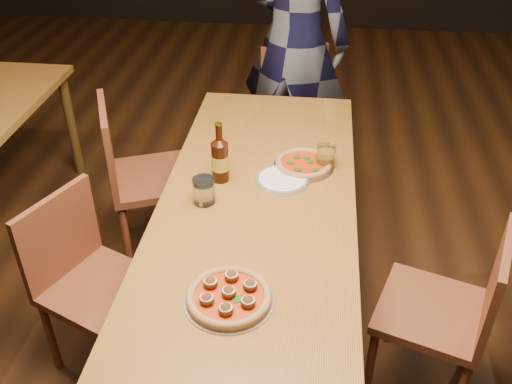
# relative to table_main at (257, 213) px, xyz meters

# --- Properties ---
(ground) EXTENTS (9.00, 9.00, 0.00)m
(ground) POSITION_rel_table_main_xyz_m (0.00, 0.00, -0.68)
(ground) COLOR black
(table_main) EXTENTS (0.80, 2.00, 0.75)m
(table_main) POSITION_rel_table_main_xyz_m (0.00, 0.00, 0.00)
(table_main) COLOR brown
(table_main) RESTS_ON ground
(chair_main_nw) EXTENTS (0.53, 0.53, 0.85)m
(chair_main_nw) POSITION_rel_table_main_xyz_m (-0.63, -0.25, -0.25)
(chair_main_nw) COLOR brown
(chair_main_nw) RESTS_ON ground
(chair_main_sw) EXTENTS (0.57, 0.57, 0.94)m
(chair_main_sw) POSITION_rel_table_main_xyz_m (-0.61, 0.54, -0.21)
(chair_main_sw) COLOR brown
(chair_main_sw) RESTS_ON ground
(chair_main_e) EXTENTS (0.52, 0.52, 0.88)m
(chair_main_e) POSITION_rel_table_main_xyz_m (0.72, -0.24, -0.24)
(chair_main_e) COLOR brown
(chair_main_e) RESTS_ON ground
(chair_end) EXTENTS (0.53, 0.53, 0.91)m
(chair_end) POSITION_rel_table_main_xyz_m (0.12, 1.28, -0.22)
(chair_end) COLOR brown
(chair_end) RESTS_ON ground
(pizza_meatball) EXTENTS (0.30, 0.30, 0.05)m
(pizza_meatball) POSITION_rel_table_main_xyz_m (-0.03, -0.58, 0.09)
(pizza_meatball) COLOR #B7B7BF
(pizza_meatball) RESTS_ON table_main
(pizza_margherita) EXTENTS (0.27, 0.27, 0.04)m
(pizza_margherita) POSITION_rel_table_main_xyz_m (0.18, 0.27, 0.09)
(pizza_margherita) COLOR #B7B7BF
(pizza_margherita) RESTS_ON table_main
(plate_stack) EXTENTS (0.22, 0.22, 0.02)m
(plate_stack) POSITION_rel_table_main_xyz_m (0.09, 0.14, 0.08)
(plate_stack) COLOR white
(plate_stack) RESTS_ON table_main
(beer_bottle) EXTENTS (0.07, 0.07, 0.27)m
(beer_bottle) POSITION_rel_table_main_xyz_m (-0.17, 0.13, 0.17)
(beer_bottle) COLOR black
(beer_bottle) RESTS_ON table_main
(water_glass) EXTENTS (0.09, 0.09, 0.11)m
(water_glass) POSITION_rel_table_main_xyz_m (-0.21, -0.04, 0.13)
(water_glass) COLOR white
(water_glass) RESTS_ON table_main
(amber_glass) EXTENTS (0.08, 0.08, 0.10)m
(amber_glass) POSITION_rel_table_main_xyz_m (0.27, 0.29, 0.12)
(amber_glass) COLOR #A17612
(amber_glass) RESTS_ON table_main
(diner) EXTENTS (0.77, 0.61, 1.84)m
(diner) POSITION_rel_table_main_xyz_m (0.06, 1.41, 0.24)
(diner) COLOR black
(diner) RESTS_ON ground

